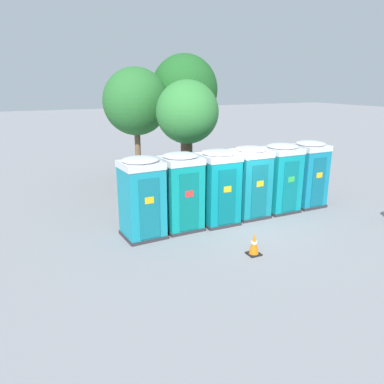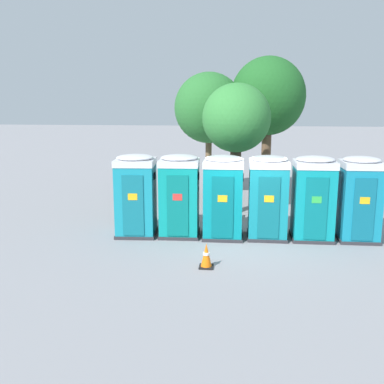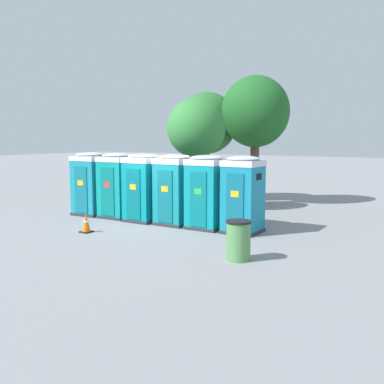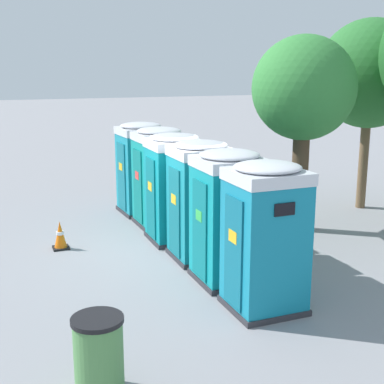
{
  "view_description": "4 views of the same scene",
  "coord_description": "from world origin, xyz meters",
  "px_view_note": "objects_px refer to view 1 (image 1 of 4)",
  "views": [
    {
      "loc": [
        -6.73,
        -10.26,
        4.67
      ],
      "look_at": [
        -1.66,
        0.31,
        1.22
      ],
      "focal_mm": 35.0,
      "sensor_mm": 36.0,
      "label": 1
    },
    {
      "loc": [
        -0.25,
        -13.1,
        4.19
      ],
      "look_at": [
        -1.64,
        0.31,
        1.4
      ],
      "focal_mm": 42.0,
      "sensor_mm": 36.0,
      "label": 2
    },
    {
      "loc": [
        9.87,
        -12.75,
        3.14
      ],
      "look_at": [
        1.43,
        0.38,
        1.23
      ],
      "focal_mm": 42.0,
      "sensor_mm": 36.0,
      "label": 3
    },
    {
      "loc": [
        10.8,
        -3.74,
        4.02
      ],
      "look_at": [
        0.28,
        0.35,
        1.37
      ],
      "focal_mm": 50.0,
      "sensor_mm": 36.0,
      "label": 4
    }
  ],
  "objects_px": {
    "portapotty_0": "(142,197)",
    "street_tree_1": "(136,102)",
    "portapotty_3": "(250,182)",
    "street_tree_2": "(184,91)",
    "portapotty_2": "(218,187)",
    "street_tree_0": "(187,114)",
    "portapotty_1": "(181,191)",
    "portapotty_4": "(281,178)",
    "portapotty_5": "(308,174)",
    "traffic_cone": "(254,244)"
  },
  "relations": [
    {
      "from": "portapotty_3",
      "to": "street_tree_2",
      "type": "height_order",
      "value": "street_tree_2"
    },
    {
      "from": "portapotty_3",
      "to": "street_tree_0",
      "type": "bearing_deg",
      "value": 108.26
    },
    {
      "from": "portapotty_2",
      "to": "street_tree_0",
      "type": "relative_size",
      "value": 0.53
    },
    {
      "from": "portapotty_3",
      "to": "portapotty_5",
      "type": "relative_size",
      "value": 1.0
    },
    {
      "from": "portapotty_4",
      "to": "portapotty_5",
      "type": "xyz_separation_m",
      "value": [
        1.35,
        0.04,
        0.0
      ]
    },
    {
      "from": "street_tree_1",
      "to": "traffic_cone",
      "type": "xyz_separation_m",
      "value": [
        0.55,
        -8.7,
        -3.5
      ]
    },
    {
      "from": "portapotty_5",
      "to": "street_tree_1",
      "type": "relative_size",
      "value": 0.48
    },
    {
      "from": "portapotty_4",
      "to": "street_tree_2",
      "type": "relative_size",
      "value": 0.43
    },
    {
      "from": "portapotty_3",
      "to": "portapotty_0",
      "type": "bearing_deg",
      "value": -178.08
    },
    {
      "from": "street_tree_1",
      "to": "portapotty_2",
      "type": "bearing_deg",
      "value": -81.89
    },
    {
      "from": "portapotty_2",
      "to": "street_tree_2",
      "type": "height_order",
      "value": "street_tree_2"
    },
    {
      "from": "portapotty_2",
      "to": "traffic_cone",
      "type": "distance_m",
      "value": 2.82
    },
    {
      "from": "portapotty_2",
      "to": "portapotty_5",
      "type": "height_order",
      "value": "same"
    },
    {
      "from": "portapotty_2",
      "to": "traffic_cone",
      "type": "bearing_deg",
      "value": -96.95
    },
    {
      "from": "portapotty_0",
      "to": "portapotty_5",
      "type": "xyz_separation_m",
      "value": [
        6.76,
        0.19,
        0.0
      ]
    },
    {
      "from": "portapotty_4",
      "to": "traffic_cone",
      "type": "bearing_deg",
      "value": -137.73
    },
    {
      "from": "portapotty_4",
      "to": "street_tree_1",
      "type": "xyz_separation_m",
      "value": [
        -3.57,
        5.95,
        2.53
      ]
    },
    {
      "from": "portapotty_4",
      "to": "street_tree_0",
      "type": "bearing_deg",
      "value": 127.71
    },
    {
      "from": "portapotty_0",
      "to": "portapotty_5",
      "type": "height_order",
      "value": "same"
    },
    {
      "from": "portapotty_1",
      "to": "street_tree_2",
      "type": "height_order",
      "value": "street_tree_2"
    },
    {
      "from": "portapotty_0",
      "to": "street_tree_2",
      "type": "xyz_separation_m",
      "value": [
        4.33,
        6.31,
        3.0
      ]
    },
    {
      "from": "portapotty_5",
      "to": "portapotty_4",
      "type": "bearing_deg",
      "value": -178.17
    },
    {
      "from": "portapotty_4",
      "to": "street_tree_2",
      "type": "distance_m",
      "value": 6.93
    },
    {
      "from": "portapotty_1",
      "to": "traffic_cone",
      "type": "distance_m",
      "value": 3.04
    },
    {
      "from": "portapotty_1",
      "to": "street_tree_1",
      "type": "height_order",
      "value": "street_tree_1"
    },
    {
      "from": "portapotty_3",
      "to": "street_tree_1",
      "type": "distance_m",
      "value": 6.85
    },
    {
      "from": "street_tree_0",
      "to": "portapotty_1",
      "type": "bearing_deg",
      "value": -118.43
    },
    {
      "from": "portapotty_3",
      "to": "street_tree_2",
      "type": "distance_m",
      "value": 6.87
    },
    {
      "from": "portapotty_2",
      "to": "portapotty_4",
      "type": "bearing_deg",
      "value": 2.54
    },
    {
      "from": "portapotty_2",
      "to": "street_tree_2",
      "type": "distance_m",
      "value": 7.15
    },
    {
      "from": "portapotty_4",
      "to": "traffic_cone",
      "type": "relative_size",
      "value": 3.97
    },
    {
      "from": "portapotty_3",
      "to": "street_tree_1",
      "type": "height_order",
      "value": "street_tree_1"
    },
    {
      "from": "portapotty_0",
      "to": "street_tree_0",
      "type": "relative_size",
      "value": 0.53
    },
    {
      "from": "portapotty_0",
      "to": "street_tree_1",
      "type": "distance_m",
      "value": 6.86
    },
    {
      "from": "portapotty_1",
      "to": "portapotty_5",
      "type": "relative_size",
      "value": 1.0
    },
    {
      "from": "street_tree_2",
      "to": "street_tree_0",
      "type": "bearing_deg",
      "value": -112.66
    },
    {
      "from": "portapotty_5",
      "to": "street_tree_0",
      "type": "xyz_separation_m",
      "value": [
        -3.72,
        3.02,
        2.18
      ]
    },
    {
      "from": "street_tree_0",
      "to": "portapotty_0",
      "type": "bearing_deg",
      "value": -133.4
    },
    {
      "from": "portapotty_0",
      "to": "portapotty_4",
      "type": "height_order",
      "value": "same"
    },
    {
      "from": "traffic_cone",
      "to": "portapotty_2",
      "type": "bearing_deg",
      "value": 83.05
    },
    {
      "from": "portapotty_2",
      "to": "street_tree_2",
      "type": "relative_size",
      "value": 0.43
    },
    {
      "from": "portapotty_1",
      "to": "street_tree_0",
      "type": "bearing_deg",
      "value": 61.57
    },
    {
      "from": "street_tree_1",
      "to": "portapotty_1",
      "type": "bearing_deg",
      "value": -94.65
    },
    {
      "from": "portapotty_1",
      "to": "portapotty_3",
      "type": "height_order",
      "value": "same"
    },
    {
      "from": "portapotty_2",
      "to": "portapotty_3",
      "type": "bearing_deg",
      "value": 4.43
    },
    {
      "from": "portapotty_0",
      "to": "portapotty_2",
      "type": "relative_size",
      "value": 1.0
    },
    {
      "from": "portapotty_1",
      "to": "portapotty_4",
      "type": "height_order",
      "value": "same"
    },
    {
      "from": "street_tree_0",
      "to": "street_tree_2",
      "type": "height_order",
      "value": "street_tree_2"
    },
    {
      "from": "portapotty_0",
      "to": "traffic_cone",
      "type": "height_order",
      "value": "portapotty_0"
    },
    {
      "from": "portapotty_3",
      "to": "traffic_cone",
      "type": "xyz_separation_m",
      "value": [
        -1.67,
        -2.73,
        -0.97
      ]
    }
  ]
}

